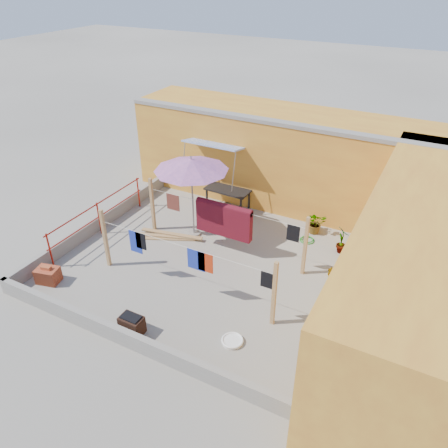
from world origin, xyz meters
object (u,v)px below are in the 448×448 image
(brazier, at_px, (132,325))
(white_basin, at_px, (232,341))
(water_jug_a, at_px, (343,288))
(green_hose, at_px, (307,240))
(water_jug_b, at_px, (342,274))
(patio_umbrella, at_px, (191,165))
(plant_back_a, at_px, (316,223))
(outdoor_table, at_px, (228,191))
(brick_stack, at_px, (48,275))

(brazier, bearing_deg, white_basin, 19.98)
(water_jug_a, xyz_separation_m, green_hose, (-1.61, 1.94, -0.14))
(brazier, relative_size, water_jug_b, 1.66)
(patio_umbrella, relative_size, white_basin, 5.32)
(water_jug_a, distance_m, plant_back_a, 2.97)
(water_jug_b, bearing_deg, green_hose, 136.36)
(outdoor_table, relative_size, water_jug_a, 4.14)
(patio_umbrella, distance_m, white_basin, 5.26)
(green_hose, height_order, plant_back_a, plant_back_a)
(water_jug_b, bearing_deg, outdoor_table, 155.12)
(brick_stack, height_order, brazier, brick_stack)
(white_basin, bearing_deg, water_jug_a, 58.64)
(brazier, bearing_deg, green_hose, 67.28)
(outdoor_table, xyz_separation_m, brick_stack, (-2.37, -5.95, -0.43))
(patio_umbrella, bearing_deg, brazier, -77.78)
(white_basin, relative_size, water_jug_a, 1.35)
(brick_stack, xyz_separation_m, water_jug_a, (7.14, 3.24, -0.05))
(outdoor_table, bearing_deg, patio_umbrella, -93.69)
(brazier, height_order, water_jug_a, brazier)
(patio_umbrella, distance_m, water_jug_a, 5.41)
(brick_stack, xyz_separation_m, green_hose, (5.53, 5.19, -0.19))
(brazier, relative_size, plant_back_a, 0.77)
(water_jug_b, relative_size, plant_back_a, 0.47)
(brazier, relative_size, green_hose, 1.19)
(brazier, bearing_deg, plant_back_a, 68.77)
(water_jug_a, height_order, green_hose, water_jug_a)
(brazier, bearing_deg, water_jug_b, 48.34)
(brick_stack, height_order, water_jug_a, brick_stack)
(white_basin, relative_size, water_jug_b, 1.56)
(outdoor_table, bearing_deg, plant_back_a, -3.34)
(outdoor_table, xyz_separation_m, plant_back_a, (3.21, -0.19, -0.30))
(outdoor_table, height_order, white_basin, outdoor_table)
(water_jug_a, distance_m, green_hose, 2.53)
(outdoor_table, relative_size, water_jug_b, 4.75)
(outdoor_table, relative_size, white_basin, 3.05)
(brick_stack, xyz_separation_m, water_jug_b, (6.97, 3.82, -0.07))
(brick_stack, bearing_deg, green_hose, 43.16)
(brick_stack, height_order, green_hose, brick_stack)
(brick_stack, relative_size, brazier, 1.23)
(brazier, height_order, green_hose, brazier)
(patio_umbrella, bearing_deg, plant_back_a, 29.50)
(brazier, distance_m, water_jug_b, 5.71)
(water_jug_b, bearing_deg, water_jug_a, -73.54)
(outdoor_table, bearing_deg, water_jug_a, -29.58)
(brazier, height_order, plant_back_a, plant_back_a)
(outdoor_table, xyz_separation_m, water_jug_b, (4.60, -2.13, -0.51))
(green_hose, relative_size, plant_back_a, 0.65)
(green_hose, xyz_separation_m, plant_back_a, (0.05, 0.57, 0.32))
(patio_umbrella, relative_size, outdoor_table, 1.74)
(water_jug_a, relative_size, plant_back_a, 0.53)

